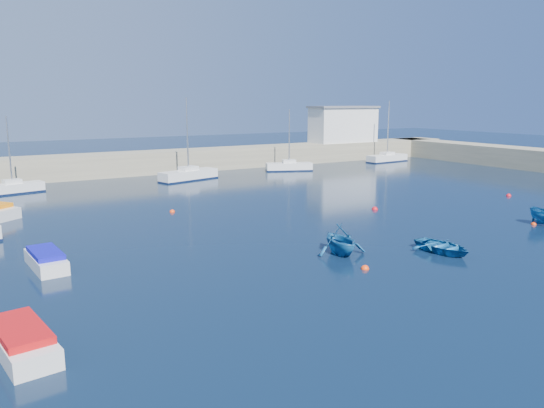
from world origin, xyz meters
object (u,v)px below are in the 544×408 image
sailboat_5 (13,188)px  sailboat_6 (189,175)px  motorboat_0 (21,340)px  dinghy_center (443,247)px  sailboat_7 (289,166)px  dinghy_left (340,239)px  motorboat_1 (46,260)px  sailboat_8 (387,158)px  harbor_office (343,125)px

sailboat_5 → sailboat_6: (17.58, -0.28, 0.07)m
motorboat_0 → dinghy_center: (22.27, 1.15, -0.10)m
sailboat_7 → dinghy_center: sailboat_7 is taller
dinghy_left → motorboat_1: bearing=169.6°
dinghy_left → dinghy_center: bearing=-17.3°
dinghy_center → motorboat_1: bearing=153.6°
sailboat_7 → sailboat_8: sailboat_8 is taller
motorboat_0 → sailboat_6: bearing=51.9°
harbor_office → motorboat_0: bearing=-137.9°
sailboat_6 → sailboat_5: bearing=73.2°
sailboat_6 → motorboat_1: 31.56m
harbor_office → sailboat_5: bearing=-170.3°
dinghy_center → sailboat_7: bearing=67.9°
sailboat_7 → motorboat_1: 41.94m
harbor_office → sailboat_5: (-45.34, -7.75, -4.56)m
sailboat_5 → sailboat_7: 31.50m
motorboat_0 → dinghy_left: 17.48m
sailboat_6 → dinghy_left: bearing=157.9°
sailboat_5 → dinghy_center: (19.41, -34.60, -0.18)m
harbor_office → motorboat_1: 57.27m
sailboat_8 → motorboat_0: bearing=121.1°
sailboat_5 → dinghy_left: bearing=-168.9°
sailboat_6 → dinghy_left: (-3.41, -31.52, 0.26)m
motorboat_0 → sailboat_5: bearing=77.3°
sailboat_7 → harbor_office: bearing=-42.3°
sailboat_5 → motorboat_1: size_ratio=1.78×
harbor_office → motorboat_1: size_ratio=2.45×
sailboat_6 → motorboat_0: 40.94m
sailboat_8 → motorboat_0: sailboat_8 is taller
sailboat_8 → harbor_office: bearing=28.8°
sailboat_8 → dinghy_center: (-29.66, -36.77, -0.20)m
motorboat_0 → motorboat_1: size_ratio=1.13×
sailboat_7 → motorboat_0: sailboat_7 is taller
sailboat_8 → dinghy_left: bearing=129.2°
sailboat_8 → dinghy_center: sailboat_8 is taller
sailboat_8 → motorboat_0: size_ratio=1.88×
harbor_office → dinghy_center: (-25.92, -42.35, -4.74)m
harbor_office → sailboat_7: bearing=-153.6°
sailboat_6 → motorboat_1: sailboat_6 is taller
harbor_office → sailboat_6: 29.24m
sailboat_5 → sailboat_8: sailboat_8 is taller
sailboat_7 → dinghy_left: 36.99m
sailboat_7 → sailboat_6: bearing=116.1°
harbor_office → dinghy_left: harbor_office is taller
dinghy_center → dinghy_left: (-5.25, 2.81, 0.50)m
sailboat_6 → dinghy_center: size_ratio=2.57×
motorboat_0 → dinghy_left: dinghy_left is taller
sailboat_7 → dinghy_center: (-12.07, -35.49, -0.19)m
sailboat_7 → sailboat_8: bearing=-64.5°
sailboat_8 → motorboat_1: sailboat_8 is taller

